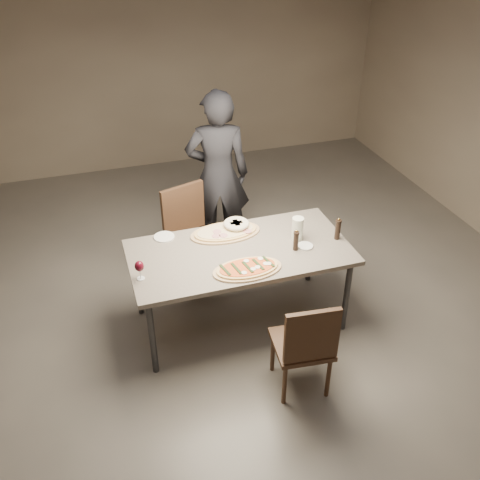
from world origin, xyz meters
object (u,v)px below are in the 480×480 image
object	(u,v)px
carafe	(298,229)
chair_far	(190,231)
dining_table	(240,256)
zucchini_pizza	(248,268)
diner	(218,175)
bread_basket	(236,225)
pepper_mill_left	(296,240)
chair_near	(306,343)
ham_pizza	(225,232)

from	to	relation	value
carafe	chair_far	xyz separation A→B (m)	(-0.76, 0.72, -0.31)
dining_table	zucchini_pizza	xyz separation A→B (m)	(-0.03, -0.28, 0.07)
dining_table	diner	xyz separation A→B (m)	(0.15, 1.17, 0.17)
dining_table	zucchini_pizza	distance (m)	0.29
zucchini_pizza	bread_basket	distance (m)	0.60
pepper_mill_left	chair_near	size ratio (longest dim) A/B	0.21
zucchini_pizza	chair_far	size ratio (longest dim) A/B	0.57
dining_table	zucchini_pizza	size ratio (longest dim) A/B	3.28
carafe	chair_far	distance (m)	1.09
ham_pizza	chair_near	distance (m)	1.24
dining_table	pepper_mill_left	distance (m)	0.48
pepper_mill_left	ham_pizza	bearing A→B (deg)	139.49
bread_basket	chair_near	distance (m)	1.26
zucchini_pizza	bread_basket	xyz separation A→B (m)	(0.09, 0.59, 0.03)
carafe	chair_far	size ratio (longest dim) A/B	0.21
pepper_mill_left	chair_near	world-z (taller)	pepper_mill_left
zucchini_pizza	chair_near	distance (m)	0.72
zucchini_pizza	chair_near	world-z (taller)	chair_near
bread_basket	ham_pizza	bearing A→B (deg)	-163.06
ham_pizza	zucchini_pizza	bearing A→B (deg)	-67.46
zucchini_pizza	carafe	bearing A→B (deg)	16.97
pepper_mill_left	diner	bearing A→B (deg)	102.52
bread_basket	pepper_mill_left	size ratio (longest dim) A/B	1.18
pepper_mill_left	zucchini_pizza	bearing A→B (deg)	-161.66
zucchini_pizza	diner	bearing A→B (deg)	71.22
zucchini_pizza	carafe	xyz separation A→B (m)	(0.54, 0.30, 0.08)
ham_pizza	diner	size ratio (longest dim) A/B	0.35
ham_pizza	diner	xyz separation A→B (m)	(0.19, 0.90, 0.09)
dining_table	diner	bearing A→B (deg)	82.95
zucchini_pizza	diner	world-z (taller)	diner
chair_near	diner	world-z (taller)	diner
ham_pizza	chair_near	world-z (taller)	chair_near
dining_table	chair_far	bearing A→B (deg)	108.70
dining_table	bread_basket	distance (m)	0.34
zucchini_pizza	diner	distance (m)	1.47
ham_pizza	pepper_mill_left	world-z (taller)	pepper_mill_left
diner	bread_basket	bearing A→B (deg)	96.63
diner	ham_pizza	bearing A→B (deg)	90.07
chair_far	diner	size ratio (longest dim) A/B	0.56
bread_basket	carafe	distance (m)	0.53
dining_table	zucchini_pizza	bearing A→B (deg)	-95.58
pepper_mill_left	bread_basket	bearing A→B (deg)	129.95
dining_table	pepper_mill_left	size ratio (longest dim) A/B	9.66
chair_far	pepper_mill_left	bearing A→B (deg)	110.62
bread_basket	chair_far	xyz separation A→B (m)	(-0.32, 0.43, -0.26)
bread_basket	dining_table	bearing A→B (deg)	-102.01
zucchini_pizza	bread_basket	bearing A→B (deg)	68.99
dining_table	bread_basket	xyz separation A→B (m)	(0.07, 0.31, 0.10)
chair_near	diner	xyz separation A→B (m)	(-0.06, 2.08, 0.37)
ham_pizza	pepper_mill_left	distance (m)	0.63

